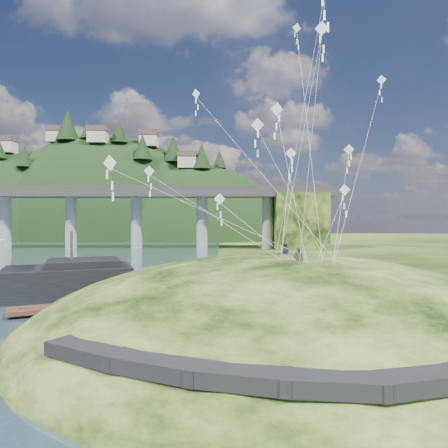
{
  "coord_description": "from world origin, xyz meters",
  "views": [
    {
      "loc": [
        3.9,
        -24.27,
        7.53
      ],
      "look_at": [
        4.0,
        6.0,
        7.0
      ],
      "focal_mm": 32.0,
      "sensor_mm": 36.0,
      "label": 1
    }
  ],
  "objects": [
    {
      "name": "ground",
      "position": [
        0.0,
        0.0,
        0.0
      ],
      "size": [
        320.0,
        320.0,
        0.0
      ],
      "primitive_type": "plane",
      "color": "black",
      "rests_on": "ground"
    },
    {
      "name": "grass_hill",
      "position": [
        8.0,
        2.0,
        -1.5
      ],
      "size": [
        36.0,
        32.0,
        13.0
      ],
      "color": "black",
      "rests_on": "ground"
    },
    {
      "name": "footpath",
      "position": [
        7.46,
        -9.74,
        2.08
      ],
      "size": [
        22.29,
        5.84,
        0.83
      ],
      "color": "black",
      "rests_on": "ground"
    },
    {
      "name": "bridge",
      "position": [
        -26.46,
        70.07,
        9.7
      ],
      "size": [
        160.0,
        11.0,
        15.0
      ],
      "color": "#2D2B2B",
      "rests_on": "ground"
    },
    {
      "name": "far_ridge",
      "position": [
        -43.58,
        122.17,
        -7.44
      ],
      "size": [
        153.0,
        70.0,
        94.5
      ],
      "color": "black",
      "rests_on": "ground"
    },
    {
      "name": "wooden_dock",
      "position": [
        -6.01,
        8.04,
        0.43
      ],
      "size": [
        13.31,
        7.36,
        0.97
      ],
      "color": "#381F16",
      "rests_on": "ground"
    },
    {
      "name": "kite_flyers",
      "position": [
        8.31,
        2.01,
        5.75
      ],
      "size": [
        0.91,
        4.54,
        1.68
      ],
      "color": "#272B34",
      "rests_on": "ground"
    },
    {
      "name": "kite_swarm",
      "position": [
        7.55,
        2.69,
        14.74
      ],
      "size": [
        20.23,
        15.29,
        15.98
      ],
      "color": "white",
      "rests_on": "ground"
    }
  ]
}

